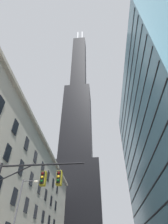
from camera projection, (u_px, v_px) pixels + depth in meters
The scene contains 3 objects.
dark_skyscraper at pixel (77, 141), 101.37m from camera, with size 23.87×23.87×181.70m.
traffic_signal_mast at pixel (28, 190), 13.03m from camera, with size 6.90×0.63×7.19m.
street_lamppost at pixel (18, 214), 19.02m from camera, with size 1.98×0.32×8.53m.
Camera 1 is at (1.30, -7.85, 1.23)m, focal length 28.72 mm.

